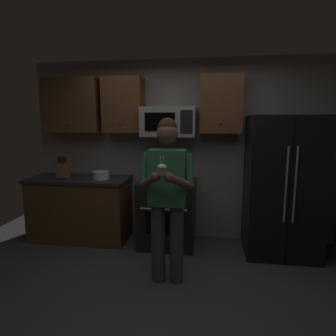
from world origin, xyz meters
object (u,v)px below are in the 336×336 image
Objects in this scene: bowl_large_white at (101,175)px; cupcake at (162,169)px; microwave at (169,122)px; person at (167,192)px; knife_block at (63,170)px; refrigerator at (282,186)px; oven_range at (167,213)px.

cupcake is at bearing -48.85° from bowl_large_white.
cupcake is (1.09, -1.24, 0.31)m from bowl_large_white.
bowl_large_white is 1.36× the size of cupcake.
person is at bearing -82.53° from microwave.
cupcake reaches higher than bowl_large_white.
microwave reaches higher than knife_block.
refrigerator is 1.87m from cupcake.
cupcake is (0.14, -1.27, 0.83)m from oven_range.
oven_range is 3.94× the size of bowl_large_white.
bowl_large_white is (-0.95, -0.02, 0.52)m from oven_range.
microwave is (0.00, 0.12, 1.26)m from oven_range.
bowl_large_white is 1.68m from cupcake.
refrigerator is 1.63m from person.
person is (0.14, -1.06, -0.72)m from microwave.
knife_block is (-1.51, -0.03, 0.57)m from oven_range.
refrigerator reaches higher than bowl_large_white.
person is 10.13× the size of cupcake.
cupcake is at bearing -137.99° from refrigerator.
oven_range is 5.36× the size of cupcake.
oven_range is 1.08m from bowl_large_white.
person is (0.14, -0.94, 0.53)m from oven_range.
oven_range is at bearing -90.02° from microwave.
knife_block reaches higher than oven_range.
refrigerator is at bearing -0.18° from knife_block.
person reaches higher than knife_block.
microwave is 1.29m from person.
knife_block is at bearing -179.43° from bowl_large_white.
microwave is 0.42× the size of person.
oven_range is at bearing 178.50° from refrigerator.
microwave is at bearing 8.61° from bowl_large_white.
refrigerator reaches higher than oven_range.
cupcake is (0.14, -1.38, -0.43)m from microwave.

